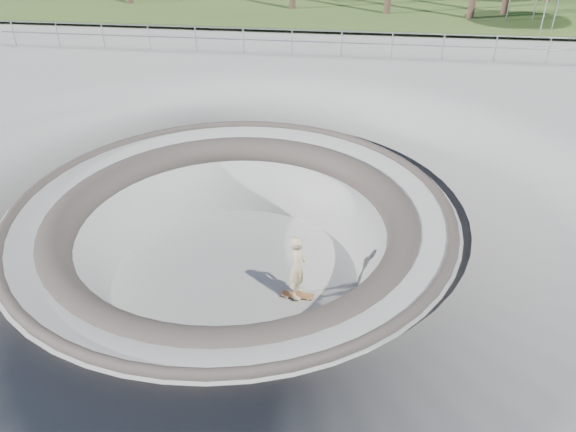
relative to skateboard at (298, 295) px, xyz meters
name	(u,v)px	position (x,y,z in m)	size (l,w,h in m)	color
ground	(232,209)	(-1.63, 0.71, 1.84)	(180.00, 180.00, 0.00)	#9C9C97
skate_bowl	(236,271)	(-1.63, 0.71, 0.01)	(14.00, 14.00, 4.10)	#9C9C97
distant_hills	(370,7)	(2.15, 57.88, -5.18)	(103.20, 45.00, 28.60)	brown
safety_railing	(292,42)	(-1.63, 12.71, 2.53)	(25.00, 0.06, 1.03)	#979A9F
skateboard	(298,295)	(0.00, 0.00, 0.00)	(0.76, 0.25, 0.08)	olive
skater	(298,267)	(0.00, 0.00, 0.82)	(0.59, 0.39, 1.61)	#CCB484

